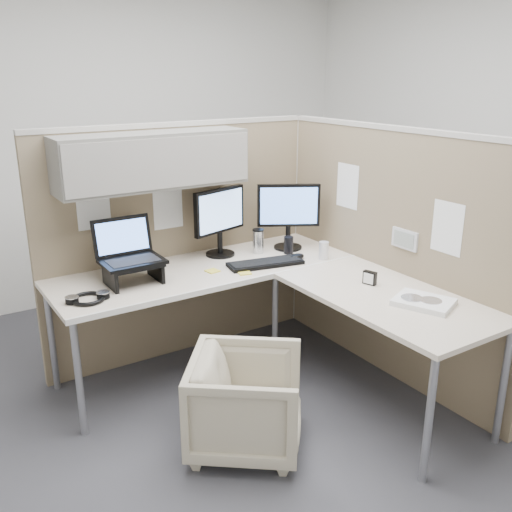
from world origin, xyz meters
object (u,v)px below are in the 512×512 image
monitor_left (220,217)px  keyboard (265,263)px  desk (270,286)px  office_chair (246,398)px

monitor_left → keyboard: 0.46m
monitor_left → keyboard: bearing=-83.5°
desk → monitor_left: bearing=92.1°
desk → monitor_left: size_ratio=4.29×
desk → office_chair: size_ratio=3.40×
monitor_left → keyboard: monitor_left is taller
office_chair → monitor_left: size_ratio=1.26×
monitor_left → office_chair: bearing=-128.8°
desk → office_chair: 0.76m
office_chair → keyboard: (0.58, 0.69, 0.45)m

